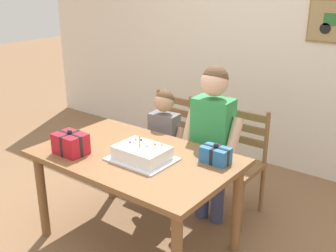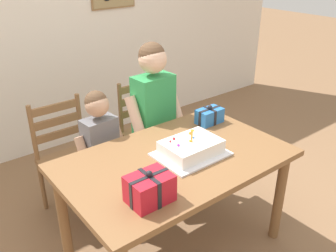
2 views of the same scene
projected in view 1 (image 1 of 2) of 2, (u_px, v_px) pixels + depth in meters
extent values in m
plane|color=#846042|center=(138.00, 241.00, 3.19)|extent=(20.00, 20.00, 0.00)
cube|color=silver|center=(261.00, 43.00, 4.23)|extent=(6.40, 0.08, 2.60)
cube|color=olive|center=(336.00, 22.00, 3.69)|extent=(0.51, 0.02, 0.39)
cube|color=#9E8456|center=(336.00, 22.00, 3.68)|extent=(0.48, 0.01, 0.36)
cube|color=#28662D|center=(336.00, 20.00, 3.67)|extent=(0.22, 0.01, 0.11)
cylinder|color=black|center=(325.00, 28.00, 3.74)|extent=(0.10, 0.01, 0.10)
cube|color=brown|center=(135.00, 157.00, 2.94)|extent=(1.45, 0.91, 0.04)
cylinder|color=brown|center=(42.00, 196.00, 3.16)|extent=(0.07, 0.07, 0.70)
cylinder|color=brown|center=(111.00, 163.00, 3.72)|extent=(0.07, 0.07, 0.70)
cylinder|color=brown|center=(237.00, 209.00, 2.99)|extent=(0.07, 0.07, 0.70)
cube|color=silver|center=(142.00, 159.00, 2.85)|extent=(0.44, 0.34, 0.01)
cube|color=white|center=(142.00, 152.00, 2.84)|extent=(0.36, 0.26, 0.09)
cylinder|color=orange|center=(140.00, 142.00, 2.80)|extent=(0.01, 0.01, 0.07)
sphere|color=yellow|center=(139.00, 136.00, 2.79)|extent=(0.02, 0.02, 0.02)
sphere|color=yellow|center=(162.00, 145.00, 2.83)|extent=(0.02, 0.02, 0.02)
sphere|color=red|center=(136.00, 139.00, 2.93)|extent=(0.01, 0.01, 0.01)
sphere|color=blue|center=(147.00, 146.00, 2.81)|extent=(0.01, 0.01, 0.01)
sphere|color=orange|center=(155.00, 144.00, 2.84)|extent=(0.02, 0.02, 0.02)
sphere|color=red|center=(141.00, 140.00, 2.92)|extent=(0.02, 0.02, 0.02)
sphere|color=purple|center=(130.00, 142.00, 2.88)|extent=(0.02, 0.02, 0.02)
sphere|color=yellow|center=(140.00, 145.00, 2.82)|extent=(0.01, 0.01, 0.01)
cube|color=red|center=(71.00, 144.00, 2.94)|extent=(0.23, 0.17, 0.15)
cube|color=black|center=(71.00, 144.00, 2.94)|extent=(0.23, 0.02, 0.16)
cube|color=black|center=(71.00, 144.00, 2.94)|extent=(0.02, 0.18, 0.16)
sphere|color=black|center=(70.00, 132.00, 2.91)|extent=(0.04, 0.04, 0.04)
cube|color=#286BB7|center=(216.00, 155.00, 2.80)|extent=(0.20, 0.12, 0.11)
cube|color=black|center=(216.00, 155.00, 2.80)|extent=(0.20, 0.02, 0.12)
cube|color=black|center=(216.00, 155.00, 2.80)|extent=(0.02, 0.13, 0.12)
sphere|color=black|center=(216.00, 145.00, 2.78)|extent=(0.04, 0.04, 0.04)
cube|color=brown|center=(162.00, 145.00, 3.85)|extent=(0.42, 0.42, 0.04)
cylinder|color=brown|center=(166.00, 181.00, 3.68)|extent=(0.04, 0.04, 0.43)
cylinder|color=brown|center=(134.00, 169.00, 3.90)|extent=(0.04, 0.04, 0.43)
cylinder|color=brown|center=(189.00, 166.00, 3.97)|extent=(0.04, 0.04, 0.43)
cylinder|color=brown|center=(159.00, 156.00, 4.18)|extent=(0.04, 0.04, 0.43)
cylinder|color=brown|center=(190.00, 120.00, 3.80)|extent=(0.04, 0.04, 0.45)
cylinder|color=brown|center=(159.00, 112.00, 4.02)|extent=(0.04, 0.04, 0.45)
cube|color=brown|center=(174.00, 122.00, 3.93)|extent=(0.36, 0.02, 0.06)
cube|color=brown|center=(174.00, 111.00, 3.90)|extent=(0.36, 0.02, 0.06)
cube|color=brown|center=(174.00, 100.00, 3.86)|extent=(0.36, 0.02, 0.06)
cube|color=brown|center=(233.00, 167.00, 3.42)|extent=(0.42, 0.42, 0.04)
cylinder|color=brown|center=(241.00, 208.00, 3.25)|extent=(0.04, 0.04, 0.43)
cylinder|color=brown|center=(201.00, 193.00, 3.47)|extent=(0.04, 0.04, 0.43)
cylinder|color=brown|center=(262.00, 189.00, 3.54)|extent=(0.04, 0.04, 0.43)
cylinder|color=brown|center=(224.00, 177.00, 3.75)|extent=(0.04, 0.04, 0.43)
cylinder|color=brown|center=(266.00, 138.00, 3.37)|extent=(0.04, 0.04, 0.45)
cylinder|color=brown|center=(226.00, 128.00, 3.59)|extent=(0.04, 0.04, 0.45)
cube|color=brown|center=(245.00, 140.00, 3.50)|extent=(0.36, 0.02, 0.06)
cube|color=brown|center=(246.00, 128.00, 3.46)|extent=(0.36, 0.02, 0.06)
cube|color=brown|center=(247.00, 116.00, 3.42)|extent=(0.36, 0.02, 0.06)
cylinder|color=#38426B|center=(218.00, 195.00, 3.37)|extent=(0.11, 0.11, 0.50)
cylinder|color=#38426B|center=(203.00, 190.00, 3.45)|extent=(0.11, 0.11, 0.50)
cube|color=#2D934C|center=(213.00, 133.00, 3.23)|extent=(0.32, 0.21, 0.57)
cylinder|color=#E0B293|center=(233.00, 142.00, 3.10)|extent=(0.09, 0.24, 0.38)
cylinder|color=#E0B293|center=(189.00, 132.00, 3.31)|extent=(0.09, 0.24, 0.38)
sphere|color=#E0B293|center=(215.00, 82.00, 3.08)|extent=(0.21, 0.21, 0.21)
sphere|color=brown|center=(215.00, 79.00, 3.08)|extent=(0.20, 0.20, 0.20)
cylinder|color=#38426B|center=(170.00, 183.00, 3.68)|extent=(0.09, 0.09, 0.40)
cylinder|color=#38426B|center=(159.00, 180.00, 3.73)|extent=(0.09, 0.09, 0.40)
cube|color=slate|center=(164.00, 138.00, 3.56)|extent=(0.26, 0.17, 0.45)
cylinder|color=tan|center=(178.00, 145.00, 3.46)|extent=(0.08, 0.19, 0.30)
cylinder|color=tan|center=(148.00, 137.00, 3.62)|extent=(0.08, 0.19, 0.30)
sphere|color=tan|center=(164.00, 102.00, 3.44)|extent=(0.17, 0.17, 0.17)
sphere|color=brown|center=(165.00, 99.00, 3.44)|extent=(0.16, 0.16, 0.16)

